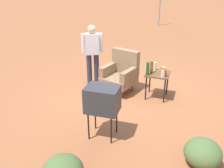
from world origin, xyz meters
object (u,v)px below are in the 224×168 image
at_px(bottle_tall_amber, 151,67).
at_px(side_table, 158,77).
at_px(tv_on_stand, 103,100).
at_px(soda_can_red, 165,72).
at_px(flower_vase, 163,71).
at_px(bottle_wine_green, 148,69).
at_px(person_standing, 92,51).
at_px(bottle_short_clear, 155,66).
at_px(road_sign, 160,1).
at_px(armchair, 121,73).

bearing_deg(bottle_tall_amber, side_table, 14.00).
xyz_separation_m(tv_on_stand, bottle_tall_amber, (0.50, 1.92, 0.01)).
distance_m(tv_on_stand, soda_can_red, 2.09).
distance_m(soda_can_red, bottle_tall_amber, 0.35).
bearing_deg(side_table, flower_vase, -52.33).
bearing_deg(bottle_wine_green, bottle_tall_amber, 69.23).
relative_size(soda_can_red, bottle_tall_amber, 0.41).
relative_size(bottle_wine_green, bottle_tall_amber, 1.07).
distance_m(side_table, person_standing, 1.90).
bearing_deg(person_standing, bottle_tall_amber, -9.88).
relative_size(person_standing, bottle_short_clear, 8.20).
bearing_deg(flower_vase, tv_on_stand, -114.49).
height_order(tv_on_stand, bottle_short_clear, tv_on_stand).
relative_size(person_standing, flower_vase, 6.19).
relative_size(road_sign, bottle_tall_amber, 8.13).
bearing_deg(person_standing, flower_vase, -12.66).
bearing_deg(bottle_wine_green, bottle_short_clear, 74.88).
bearing_deg(bottle_tall_amber, tv_on_stand, -104.50).
relative_size(side_table, tv_on_stand, 0.63).
relative_size(tv_on_stand, bottle_tall_amber, 3.43).
distance_m(side_table, bottle_wine_green, 0.39).
distance_m(armchair, flower_vase, 1.19).
xyz_separation_m(road_sign, flower_vase, (1.76, -9.35, -0.59)).
bearing_deg(bottle_wine_green, person_standing, 164.46).
height_order(bottle_wine_green, bottle_short_clear, bottle_wine_green).
distance_m(side_table, flower_vase, 0.35).
height_order(tv_on_stand, bottle_tall_amber, tv_on_stand).
xyz_separation_m(tv_on_stand, bottle_wine_green, (0.44, 1.76, 0.02)).
bearing_deg(bottle_wine_green, side_table, 42.22).
xyz_separation_m(bottle_short_clear, bottle_tall_amber, (-0.04, -0.23, 0.05)).
xyz_separation_m(tv_on_stand, flower_vase, (0.80, 1.76, 0.01)).
bearing_deg(bottle_short_clear, road_sign, 99.50).
bearing_deg(person_standing, tv_on_stand, -61.70).
height_order(side_table, road_sign, road_sign).
distance_m(bottle_wine_green, flower_vase, 0.37).
bearing_deg(side_table, soda_can_red, -11.18).
height_order(soda_can_red, bottle_tall_amber, bottle_tall_amber).
relative_size(side_table, flower_vase, 2.44).
bearing_deg(soda_can_red, side_table, 168.82).
height_order(soda_can_red, flower_vase, flower_vase).
relative_size(person_standing, bottle_wine_green, 5.12).
relative_size(bottle_wine_green, soda_can_red, 2.62).
xyz_separation_m(tv_on_stand, bottle_short_clear, (0.54, 2.14, -0.04)).
distance_m(person_standing, bottle_short_clear, 1.74).
height_order(armchair, bottle_tall_amber, armchair).
bearing_deg(road_sign, tv_on_stand, -85.05).
xyz_separation_m(armchair, bottle_short_clear, (0.86, 0.10, 0.25)).
distance_m(armchair, bottle_short_clear, 0.90).
distance_m(tv_on_stand, person_standing, 2.51).
height_order(bottle_wine_green, bottle_tall_amber, bottle_wine_green).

